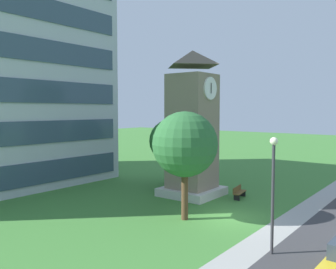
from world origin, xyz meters
name	(u,v)px	position (x,y,z in m)	size (l,w,h in m)	color
ground_plane	(228,218)	(0.00, 0.00, 0.00)	(160.00, 160.00, 0.00)	#3D7A33
kerb_strip	(280,228)	(0.00, -3.19, 0.00)	(120.00, 1.60, 0.01)	#9E9E99
clock_tower	(192,131)	(3.43, 4.99, 4.94)	(4.08, 4.08, 11.02)	gray
park_bench	(239,192)	(4.78, 1.70, 0.46)	(1.85, 0.75, 0.88)	brown
street_lamp	(273,181)	(-3.65, -4.19, 3.36)	(0.36, 0.36, 5.35)	#333338
tree_by_building	(185,145)	(-1.91, 1.91, 4.51)	(3.90, 3.90, 6.49)	#513823
tree_streetside	(171,141)	(5.88, 8.94, 3.81)	(3.82, 3.82, 5.74)	#513823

